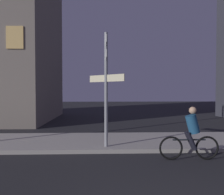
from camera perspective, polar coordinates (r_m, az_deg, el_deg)
name	(u,v)px	position (r m, az deg, el deg)	size (l,w,h in m)	color
sidewalk_kerb	(132,141)	(9.47, 4.97, -10.62)	(40.00, 3.07, 0.14)	#9E9991
signpost	(106,78)	(8.10, -1.45, 4.69)	(1.19, 1.74, 3.96)	gray
cyclist	(191,135)	(7.51, 18.72, -8.73)	(1.82, 0.33, 1.61)	black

